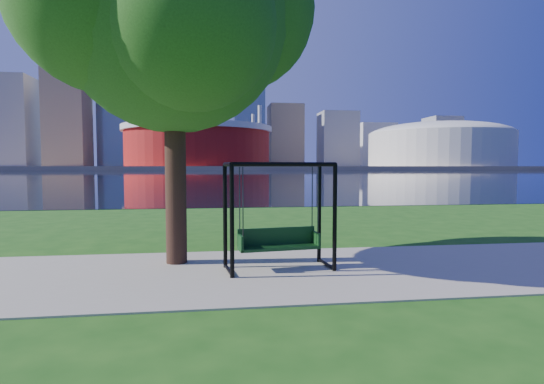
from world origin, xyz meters
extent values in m
plane|color=#1E5114|center=(0.00, 0.00, 0.00)|extent=(900.00, 900.00, 0.00)
cube|color=#9E937F|center=(0.00, -0.50, 0.01)|extent=(120.00, 4.00, 0.03)
cube|color=black|center=(0.00, 102.00, 0.01)|extent=(900.00, 180.00, 0.02)
cube|color=#937F60|center=(0.00, 306.00, 1.00)|extent=(900.00, 228.00, 2.00)
cylinder|color=maroon|center=(-10.00, 235.00, 13.00)|extent=(80.00, 80.00, 22.00)
cylinder|color=silver|center=(-10.00, 235.00, 22.50)|extent=(83.00, 83.00, 3.00)
cylinder|color=silver|center=(22.91, 254.00, 18.00)|extent=(2.00, 2.00, 32.00)
cylinder|color=silver|center=(-42.91, 254.00, 18.00)|extent=(2.00, 2.00, 32.00)
cylinder|color=silver|center=(-42.91, 216.00, 18.00)|extent=(2.00, 2.00, 32.00)
cylinder|color=silver|center=(22.91, 216.00, 18.00)|extent=(2.00, 2.00, 32.00)
cylinder|color=beige|center=(135.00, 235.00, 12.00)|extent=(84.00, 84.00, 20.00)
ellipsoid|color=beige|center=(135.00, 235.00, 21.00)|extent=(84.00, 84.00, 15.12)
cube|color=gray|center=(-140.00, 310.00, 33.00)|extent=(28.00, 28.00, 62.00)
cube|color=#998466|center=(-100.00, 300.00, 46.00)|extent=(26.00, 26.00, 88.00)
cube|color=slate|center=(-70.00, 325.00, 49.50)|extent=(30.00, 24.00, 95.00)
cube|color=gray|center=(-40.00, 305.00, 38.00)|extent=(24.00, 24.00, 72.00)
cube|color=silver|center=(-10.00, 335.00, 42.00)|extent=(32.00, 28.00, 80.00)
cube|color=slate|center=(25.00, 310.00, 31.00)|extent=(22.00, 22.00, 58.00)
cube|color=#998466|center=(55.00, 325.00, 26.00)|extent=(26.00, 26.00, 48.00)
cube|color=gray|center=(95.00, 315.00, 23.00)|extent=(28.00, 24.00, 42.00)
cube|color=silver|center=(135.00, 340.00, 20.00)|extent=(30.00, 26.00, 36.00)
cube|color=gray|center=(185.00, 320.00, 22.00)|extent=(24.00, 24.00, 40.00)
cube|color=#998466|center=(225.00, 335.00, 18.00)|extent=(26.00, 26.00, 32.00)
sphere|color=#998466|center=(-100.00, 300.00, 93.50)|extent=(10.00, 10.00, 10.00)
cylinder|color=black|center=(-1.12, -0.89, 1.02)|extent=(0.09, 0.09, 2.04)
cylinder|color=black|center=(0.82, -0.65, 1.02)|extent=(0.09, 0.09, 2.04)
cylinder|color=black|center=(-1.22, -0.09, 1.02)|extent=(0.09, 0.09, 2.04)
cylinder|color=black|center=(0.72, 0.15, 1.02)|extent=(0.09, 0.09, 2.04)
cylinder|color=black|center=(-0.15, -0.77, 2.04)|extent=(1.95, 0.32, 0.08)
cylinder|color=black|center=(-0.25, 0.03, 2.04)|extent=(1.95, 0.32, 0.08)
cylinder|color=black|center=(-1.17, -0.49, 2.04)|extent=(0.18, 0.80, 0.08)
cylinder|color=black|center=(-1.17, -0.49, 0.07)|extent=(0.16, 0.80, 0.06)
cylinder|color=black|center=(0.77, -0.25, 2.04)|extent=(0.18, 0.80, 0.08)
cylinder|color=black|center=(0.77, -0.25, 0.07)|extent=(0.16, 0.80, 0.06)
cube|color=black|center=(-0.20, -0.37, 0.44)|extent=(1.59, 0.59, 0.05)
cube|color=black|center=(-0.22, -0.20, 0.64)|extent=(1.55, 0.24, 0.34)
cube|color=black|center=(-0.94, -0.46, 0.57)|extent=(0.09, 0.40, 0.30)
cube|color=black|center=(0.55, -0.28, 0.57)|extent=(0.09, 0.40, 0.30)
cylinder|color=#2D2E32|center=(-0.91, -0.62, 1.36)|extent=(0.02, 0.02, 1.29)
cylinder|color=#2D2E32|center=(0.55, -0.44, 1.36)|extent=(0.02, 0.02, 1.29)
cylinder|color=#2D2E32|center=(-0.95, -0.30, 1.36)|extent=(0.02, 0.02, 1.29)
cylinder|color=#2D2E32|center=(0.51, -0.12, 1.36)|extent=(0.02, 0.02, 1.29)
cylinder|color=black|center=(-2.20, 0.46, 2.11)|extent=(0.42, 0.42, 4.21)
sphere|color=#224E17|center=(-2.20, 0.46, 4.98)|extent=(4.60, 4.60, 4.60)
sphere|color=#224E17|center=(-0.96, 1.03, 5.36)|extent=(3.45, 3.45, 3.45)
sphere|color=#224E17|center=(-1.82, -0.59, 4.50)|extent=(3.06, 3.06, 3.06)
camera|label=1|loc=(-1.43, -8.34, 2.01)|focal=28.00mm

